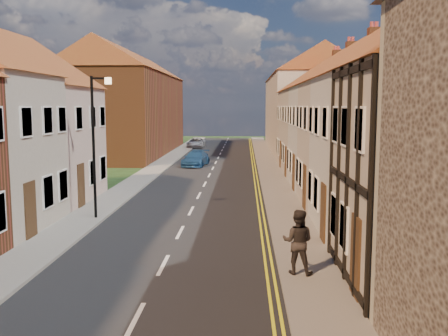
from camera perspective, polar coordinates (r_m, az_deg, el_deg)
road at (r=31.25m, az=-2.22°, el=-1.86°), size 7.00×90.00×0.02m
pavement_left at (r=31.90m, az=-10.12°, el=-1.70°), size 1.80×90.00×0.12m
pavement_right at (r=31.21m, az=5.87°, el=-1.82°), size 1.80×90.00×0.12m
cottage_r_white_near at (r=20.07m, az=22.33°, el=5.41°), size 8.30×6.00×9.00m
cottage_r_cream_mid at (r=25.21m, az=18.15°, el=5.84°), size 8.30×5.20×9.00m
cottage_r_pink at (r=30.44m, az=15.40°, el=6.09°), size 8.30×6.00×9.00m
cottage_r_white_far at (r=35.73m, az=13.45°, el=6.27°), size 8.30×5.20×9.00m
cottage_r_cream_far at (r=41.04m, az=12.01°, el=6.39°), size 8.30×6.00×9.00m
cottage_l_pink at (r=27.30m, az=-23.32°, el=5.46°), size 8.30×6.30×8.80m
block_right_far at (r=56.19m, az=9.42°, el=7.44°), size 8.30×24.20×10.50m
block_left_far at (r=52.12m, az=-10.79°, el=7.44°), size 8.30×24.20×10.50m
lamppost at (r=21.75m, az=-14.49°, el=3.34°), size 0.88×0.15×6.00m
car_far at (r=40.78m, az=-3.25°, el=1.08°), size 2.24×4.35×1.21m
car_distant at (r=58.60m, az=-3.20°, el=2.89°), size 2.04×4.21×1.15m
pedestrian_right at (r=14.48m, az=8.43°, el=-8.32°), size 1.05×0.91×1.86m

